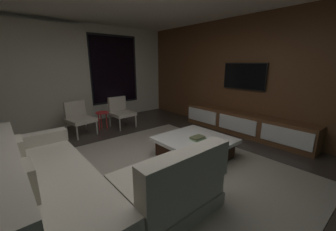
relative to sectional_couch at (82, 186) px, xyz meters
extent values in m
plane|color=#332B26|center=(0.96, 0.11, -0.29)|extent=(9.20, 9.20, 0.00)
cube|color=silver|center=(0.96, 3.77, 1.06)|extent=(6.60, 0.12, 2.70)
cube|color=black|center=(2.26, 3.70, 1.16)|extent=(1.52, 0.02, 2.02)
cube|color=black|center=(2.26, 3.69, 1.16)|extent=(1.40, 0.03, 1.90)
cube|color=beige|center=(0.41, 3.59, 1.01)|extent=(2.10, 0.12, 2.60)
cube|color=brown|center=(4.02, 0.11, 1.06)|extent=(0.12, 7.80, 2.70)
cube|color=gray|center=(1.31, 0.01, -0.28)|extent=(3.20, 3.80, 0.01)
cube|color=#A49C8C|center=(-0.24, 0.23, -0.20)|extent=(0.90, 2.50, 0.18)
cube|color=beige|center=(-0.24, 0.23, 0.01)|extent=(0.86, 2.42, 0.24)
cube|color=beige|center=(-0.59, 0.23, 0.33)|extent=(0.20, 2.50, 0.40)
cube|color=beige|center=(-0.24, 1.38, 0.22)|extent=(0.90, 0.20, 0.18)
cube|color=#A49C8C|center=(0.74, -0.57, -0.20)|extent=(1.10, 0.90, 0.18)
cube|color=beige|center=(0.74, -0.57, 0.01)|extent=(1.07, 0.86, 0.24)
cube|color=beige|center=(0.74, -0.92, 0.33)|extent=(1.10, 0.20, 0.40)
cube|color=beige|center=(-0.47, 0.78, 0.29)|extent=(0.10, 0.36, 0.36)
cube|color=#B2A893|center=(-0.47, -0.07, 0.29)|extent=(0.10, 0.36, 0.36)
cube|color=#331B0F|center=(1.97, 0.09, -0.14)|extent=(1.00, 1.00, 0.30)
cube|color=white|center=(1.97, 0.09, 0.04)|extent=(1.16, 1.16, 0.06)
cube|color=#A0CC97|center=(1.98, 0.02, 0.08)|extent=(0.26, 0.17, 0.03)
cube|color=brown|center=(1.96, 0.02, 0.11)|extent=(0.24, 0.16, 0.03)
cylinder|color=#B2ADA0|center=(2.11, 2.30, -0.11)|extent=(0.04, 0.04, 0.36)
cylinder|color=#B2ADA0|center=(1.63, 2.27, -0.11)|extent=(0.04, 0.04, 0.36)
cylinder|color=#B2ADA0|center=(2.08, 2.80, -0.11)|extent=(0.04, 0.04, 0.36)
cylinder|color=#B2ADA0|center=(1.60, 2.77, -0.11)|extent=(0.04, 0.04, 0.36)
cube|color=beige|center=(1.86, 2.54, 0.07)|extent=(0.58, 0.59, 0.08)
cube|color=beige|center=(1.84, 2.78, 0.30)|extent=(0.49, 0.11, 0.38)
cylinder|color=#B2ADA0|center=(1.10, 2.40, -0.11)|extent=(0.04, 0.04, 0.36)
cylinder|color=#B2ADA0|center=(0.63, 2.31, -0.11)|extent=(0.04, 0.04, 0.36)
cylinder|color=#B2ADA0|center=(1.01, 2.89, -0.11)|extent=(0.04, 0.04, 0.36)
cylinder|color=#B2ADA0|center=(0.54, 2.81, -0.11)|extent=(0.04, 0.04, 0.36)
cube|color=beige|center=(0.82, 2.60, 0.07)|extent=(0.63, 0.65, 0.08)
cube|color=beige|center=(0.78, 2.84, 0.30)|extent=(0.49, 0.17, 0.38)
cylinder|color=red|center=(1.26, 2.66, -0.06)|extent=(0.03, 0.03, 0.46)
cylinder|color=red|center=(1.46, 2.66, -0.06)|extent=(0.03, 0.03, 0.46)
cylinder|color=red|center=(1.36, 2.76, -0.06)|extent=(0.03, 0.03, 0.46)
cylinder|color=red|center=(1.36, 2.66, 0.16)|extent=(0.32, 0.32, 0.02)
cube|color=brown|center=(3.74, 0.21, -0.03)|extent=(0.44, 3.10, 0.52)
cube|color=white|center=(3.51, -0.84, 0.00)|extent=(0.02, 0.93, 0.33)
cube|color=white|center=(3.51, 0.21, 0.00)|extent=(0.02, 0.93, 0.33)
cube|color=white|center=(3.51, 1.25, 0.00)|extent=(0.02, 0.93, 0.33)
cube|color=black|center=(3.70, -0.65, -0.17)|extent=(0.33, 0.68, 0.19)
cube|color=#55D27E|center=(3.70, -0.91, -0.19)|extent=(0.03, 0.04, 0.15)
cube|color=#7E7CCE|center=(3.70, -0.73, -0.19)|extent=(0.03, 0.04, 0.15)
cube|color=#CB82AB|center=(3.70, -0.56, -0.18)|extent=(0.03, 0.04, 0.17)
cube|color=#5D4ED4|center=(3.70, -0.39, -0.19)|extent=(0.03, 0.04, 0.16)
cube|color=black|center=(3.91, 0.36, 1.06)|extent=(0.04, 1.06, 0.61)
cube|color=black|center=(3.91, 0.36, 1.06)|extent=(0.05, 1.02, 0.57)
camera|label=1|loc=(-0.57, -2.17, 1.35)|focal=21.69mm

